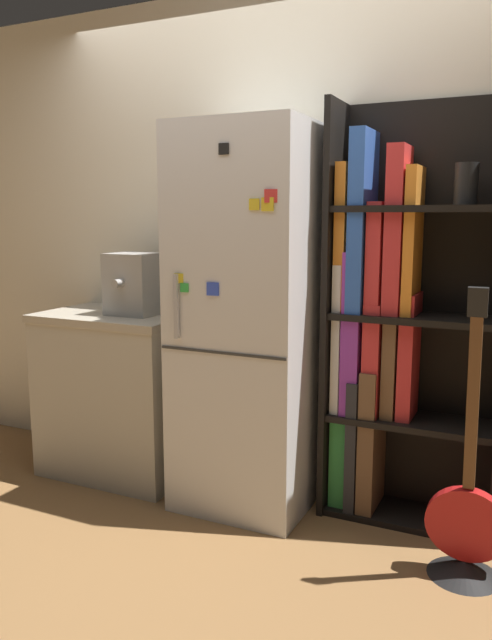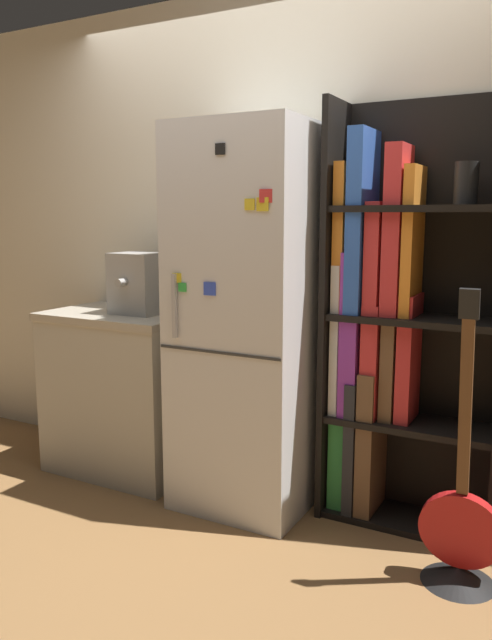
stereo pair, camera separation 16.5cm
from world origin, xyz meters
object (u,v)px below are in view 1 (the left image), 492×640
bookshelf (392,327)px  espresso_machine (135,284)px  refrigerator (250,320)px  guitar (466,537)px

bookshelf → espresso_machine: 1.39m
refrigerator → espresso_machine: size_ratio=5.65×
bookshelf → guitar: bearing=-45.9°
refrigerator → guitar: (1.09, -0.27, -0.77)m
espresso_machine → refrigerator: bearing=-2.5°
espresso_machine → guitar: size_ratio=0.28×
espresso_machine → guitar: espresso_machine is taller
refrigerator → espresso_machine: 0.72m
bookshelf → espresso_machine: size_ratio=5.94×
refrigerator → espresso_machine: refrigerator is taller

